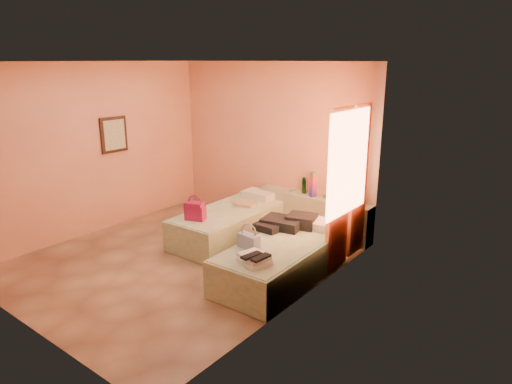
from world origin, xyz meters
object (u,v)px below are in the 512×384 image
(magenta_handbag, at_px, (195,211))
(water_bottle, at_px, (304,186))
(headboard_ledge, at_px, (313,215))
(flower_vase, at_px, (359,197))
(bed_right, at_px, (281,261))
(towel_stack, at_px, (254,259))
(blue_handbag, at_px, (249,242))
(green_book, at_px, (330,197))
(bed_left, at_px, (229,224))

(magenta_handbag, bearing_deg, water_bottle, 46.25)
(magenta_handbag, bearing_deg, headboard_ledge, 40.05)
(flower_vase, height_order, magenta_handbag, flower_vase)
(bed_right, distance_m, towel_stack, 0.75)
(towel_stack, bearing_deg, blue_handbag, 136.91)
(bed_right, height_order, towel_stack, towel_stack)
(water_bottle, bearing_deg, bed_right, -66.81)
(blue_handbag, xyz_separation_m, towel_stack, (0.32, -0.30, -0.05))
(green_book, bearing_deg, bed_right, -92.46)
(water_bottle, bearing_deg, towel_stack, -71.16)
(flower_vase, bearing_deg, green_book, 169.72)
(water_bottle, height_order, flower_vase, flower_vase)
(headboard_ledge, relative_size, towel_stack, 5.86)
(green_book, relative_size, magenta_handbag, 0.60)
(headboard_ledge, xyz_separation_m, green_book, (0.25, 0.07, 0.34))
(bed_right, height_order, blue_handbag, blue_handbag)
(magenta_handbag, relative_size, towel_stack, 0.84)
(blue_handbag, height_order, towel_stack, blue_handbag)
(bed_left, xyz_separation_m, water_bottle, (0.73, 1.09, 0.53))
(bed_left, xyz_separation_m, towel_stack, (1.56, -1.33, 0.30))
(blue_handbag, bearing_deg, headboard_ledge, 102.84)
(bed_left, bearing_deg, bed_right, -25.20)
(magenta_handbag, relative_size, blue_handbag, 0.99)
(bed_left, bearing_deg, towel_stack, -42.01)
(magenta_handbag, bearing_deg, blue_handbag, -34.38)
(bed_right, bearing_deg, bed_left, 154.80)
(magenta_handbag, bearing_deg, towel_stack, -41.04)
(water_bottle, height_order, green_book, water_bottle)
(headboard_ledge, distance_m, blue_handbag, 2.12)
(water_bottle, distance_m, blue_handbag, 2.19)
(bed_right, height_order, magenta_handbag, magenta_handbag)
(bed_right, xyz_separation_m, magenta_handbag, (-1.55, -0.03, 0.39))
(blue_handbag, bearing_deg, flower_vase, 80.46)
(flower_vase, bearing_deg, towel_stack, -95.17)
(headboard_ledge, bearing_deg, bed_right, -72.84)
(flower_vase, xyz_separation_m, towel_stack, (-0.21, -2.35, -0.24))
(flower_vase, bearing_deg, headboard_ledge, 177.82)
(blue_handbag, bearing_deg, magenta_handbag, 169.76)
(bed_right, relative_size, magenta_handbag, 6.77)
(bed_left, height_order, blue_handbag, blue_handbag)
(green_book, bearing_deg, headboard_ledge, -175.48)
(headboard_ledge, height_order, bed_right, headboard_ledge)
(headboard_ledge, relative_size, blue_handbag, 6.90)
(bed_left, xyz_separation_m, magenta_handbag, (-0.08, -0.68, 0.39))
(headboard_ledge, distance_m, bed_right, 1.78)
(water_bottle, height_order, blue_handbag, water_bottle)
(magenta_handbag, bearing_deg, flower_vase, 23.37)
(water_bottle, xyz_separation_m, flower_vase, (1.04, -0.07, 0.01))
(towel_stack, bearing_deg, flower_vase, 84.83)
(bed_left, height_order, water_bottle, water_bottle)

